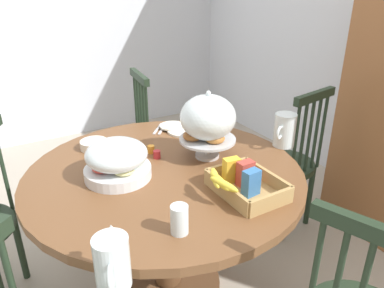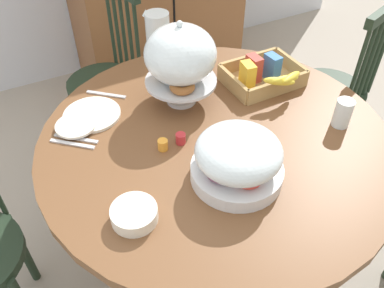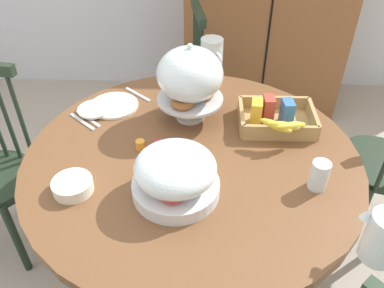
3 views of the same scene
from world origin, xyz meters
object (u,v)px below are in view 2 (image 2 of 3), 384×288
(dining_table, at_px, (214,172))
(cereal_bowl, at_px, (134,214))
(windsor_chair_by_cabinet, at_px, (332,92))
(cereal_basket, at_px, (263,75))
(china_plate_small, at_px, (76,125))
(china_plate_large, at_px, (92,114))
(milk_pitcher, at_px, (158,33))
(fruit_platter_covered, at_px, (238,159))
(windsor_chair_facing_door, at_px, (108,83))
(pastry_stand_with_dome, at_px, (180,58))
(drinking_glass, at_px, (343,113))

(dining_table, relative_size, cereal_bowl, 9.27)
(windsor_chair_by_cabinet, bearing_deg, cereal_bowl, -159.18)
(cereal_basket, xyz_separation_m, china_plate_small, (-0.78, 0.08, -0.03))
(china_plate_large, distance_m, cereal_bowl, 0.54)
(dining_table, relative_size, milk_pitcher, 6.96)
(dining_table, distance_m, milk_pitcher, 0.73)
(fruit_platter_covered, bearing_deg, windsor_chair_facing_door, 94.24)
(fruit_platter_covered, distance_m, cereal_bowl, 0.36)
(windsor_chair_by_cabinet, xyz_separation_m, china_plate_small, (-1.35, -0.01, 0.30))
(windsor_chair_by_cabinet, xyz_separation_m, pastry_stand_with_dome, (-0.92, -0.04, 0.49))
(china_plate_large, bearing_deg, milk_pitcher, 38.39)
(pastry_stand_with_dome, bearing_deg, windsor_chair_facing_door, 99.50)
(windsor_chair_facing_door, xyz_separation_m, pastry_stand_with_dome, (0.12, -0.69, 0.49))
(windsor_chair_by_cabinet, height_order, windsor_chair_facing_door, same)
(dining_table, height_order, china_plate_small, china_plate_small)
(milk_pitcher, height_order, drinking_glass, milk_pitcher)
(cereal_basket, relative_size, drinking_glass, 2.87)
(dining_table, height_order, cereal_bowl, cereal_bowl)
(milk_pitcher, distance_m, cereal_basket, 0.55)
(cereal_bowl, bearing_deg, windsor_chair_facing_door, 76.76)
(pastry_stand_with_dome, bearing_deg, china_plate_large, 167.82)
(windsor_chair_by_cabinet, bearing_deg, china_plate_large, 178.29)
(china_plate_large, xyz_separation_m, drinking_glass, (0.81, -0.49, 0.05))
(china_plate_large, relative_size, china_plate_small, 1.47)
(dining_table, bearing_deg, drinking_glass, -20.30)
(cereal_basket, bearing_deg, windsor_chair_by_cabinet, 9.34)
(dining_table, height_order, milk_pitcher, milk_pitcher)
(cereal_bowl, bearing_deg, milk_pitcher, 61.55)
(windsor_chair_by_cabinet, relative_size, milk_pitcher, 5.23)
(china_plate_large, relative_size, drinking_glass, 2.00)
(china_plate_small, bearing_deg, china_plate_large, 32.93)
(dining_table, height_order, drinking_glass, drinking_glass)
(milk_pitcher, distance_m, drinking_glass, 0.91)
(china_plate_large, bearing_deg, cereal_bowl, -94.04)
(cereal_bowl, bearing_deg, drinking_glass, 3.23)
(china_plate_large, bearing_deg, windsor_chair_by_cabinet, -1.71)
(fruit_platter_covered, bearing_deg, pastry_stand_with_dome, 86.22)
(fruit_platter_covered, height_order, cereal_bowl, fruit_platter_covered)
(fruit_platter_covered, xyz_separation_m, milk_pitcher, (0.12, 0.88, -0.00))
(china_plate_small, bearing_deg, dining_table, -31.95)
(china_plate_small, height_order, drinking_glass, drinking_glass)
(dining_table, height_order, windsor_chair_by_cabinet, windsor_chair_by_cabinet)
(windsor_chair_facing_door, height_order, cereal_basket, windsor_chair_facing_door)
(dining_table, distance_m, pastry_stand_with_dome, 0.46)
(fruit_platter_covered, xyz_separation_m, cereal_basket, (0.39, 0.40, -0.04))
(pastry_stand_with_dome, distance_m, milk_pitcher, 0.45)
(cereal_bowl, relative_size, drinking_glass, 1.27)
(windsor_chair_facing_door, height_order, milk_pitcher, windsor_chair_facing_door)
(dining_table, height_order, windsor_chair_facing_door, windsor_chair_facing_door)
(dining_table, bearing_deg, windsor_chair_by_cabinet, 17.55)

